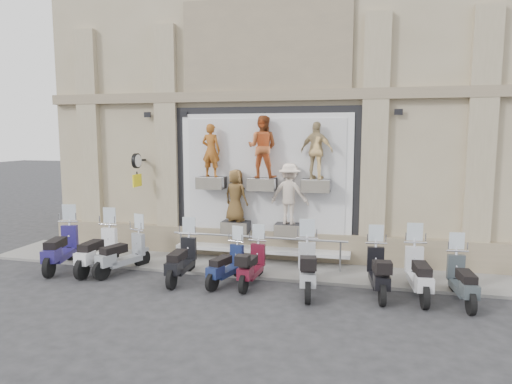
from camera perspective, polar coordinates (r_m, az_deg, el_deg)
ground at (r=11.20m, az=-2.35°, el=-12.37°), size 90.00×90.00×0.00m
sidewalk at (r=13.12m, az=0.27°, el=-9.21°), size 16.00×2.20×0.08m
building at (r=17.52m, az=4.22°, el=14.60°), size 14.00×8.60×12.00m
shop_vitrine at (r=13.25m, az=1.38°, el=1.38°), size 5.60×0.83×4.30m
guard_rail at (r=12.91m, az=0.16°, el=-7.53°), size 5.06×0.10×0.93m
clock_sign_bracket at (r=14.38m, az=-14.66°, el=3.21°), size 0.10×0.80×1.02m
scooter_a at (r=13.87m, az=-23.27°, el=-5.40°), size 1.12×2.21×1.73m
scooter_b at (r=13.29m, az=-19.25°, el=-5.86°), size 0.63×2.07×1.67m
scooter_c at (r=12.89m, az=-16.41°, el=-6.44°), size 1.16×1.98×1.55m
scooter_d at (r=11.96m, az=-9.34°, el=-7.31°), size 0.65×1.93×1.55m
scooter_e at (r=11.58m, az=-3.76°, el=-8.12°), size 0.93×1.78×1.39m
scooter_f at (r=11.46m, az=-0.53°, el=-8.13°), size 0.61×1.79×1.44m
scooter_g at (r=10.99m, az=6.44°, el=-8.27°), size 0.90×2.10×1.65m
scooter_h at (r=11.15m, az=15.09°, el=-8.53°), size 0.77×1.97×1.56m
scooter_i at (r=11.27m, az=19.73°, el=-8.36°), size 0.77×2.05×1.63m
scooter_j at (r=11.26m, az=24.45°, el=-8.97°), size 0.70×1.87×1.49m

